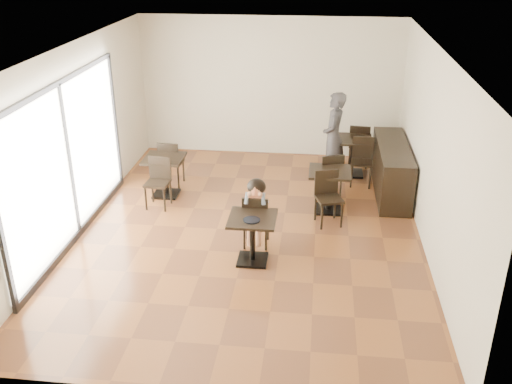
# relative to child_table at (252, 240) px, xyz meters

# --- Properties ---
(floor) EXTENTS (6.00, 8.00, 0.01)m
(floor) POSITION_rel_child_table_xyz_m (-0.18, 1.02, -0.39)
(floor) COLOR brown
(floor) RESTS_ON ground
(ceiling) EXTENTS (6.00, 8.00, 0.01)m
(ceiling) POSITION_rel_child_table_xyz_m (-0.18, 1.02, 2.81)
(ceiling) COLOR white
(ceiling) RESTS_ON floor
(wall_back) EXTENTS (6.00, 0.01, 3.20)m
(wall_back) POSITION_rel_child_table_xyz_m (-0.18, 5.02, 1.21)
(wall_back) COLOR silver
(wall_back) RESTS_ON floor
(wall_front) EXTENTS (6.00, 0.01, 3.20)m
(wall_front) POSITION_rel_child_table_xyz_m (-0.18, -2.98, 1.21)
(wall_front) COLOR silver
(wall_front) RESTS_ON floor
(wall_left) EXTENTS (0.01, 8.00, 3.20)m
(wall_left) POSITION_rel_child_table_xyz_m (-3.18, 1.02, 1.21)
(wall_left) COLOR silver
(wall_left) RESTS_ON floor
(wall_right) EXTENTS (0.01, 8.00, 3.20)m
(wall_right) POSITION_rel_child_table_xyz_m (2.82, 1.02, 1.21)
(wall_right) COLOR silver
(wall_right) RESTS_ON floor
(storefront_window) EXTENTS (0.04, 4.50, 2.60)m
(storefront_window) POSITION_rel_child_table_xyz_m (-3.15, 0.52, 1.01)
(storefront_window) COLOR white
(storefront_window) RESTS_ON floor
(child_table) EXTENTS (0.75, 0.75, 0.79)m
(child_table) POSITION_rel_child_table_xyz_m (0.00, 0.00, 0.00)
(child_table) COLOR black
(child_table) RESTS_ON floor
(child_chair) EXTENTS (0.43, 0.43, 0.95)m
(child_chair) POSITION_rel_child_table_xyz_m (0.00, 0.55, 0.08)
(child_chair) COLOR black
(child_chair) RESTS_ON floor
(child) EXTENTS (0.43, 0.60, 1.19)m
(child) POSITION_rel_child_table_xyz_m (0.00, 0.55, 0.20)
(child) COLOR slate
(child) RESTS_ON child_chair
(plate) EXTENTS (0.27, 0.27, 0.02)m
(plate) POSITION_rel_child_table_xyz_m (0.00, -0.10, 0.40)
(plate) COLOR black
(plate) RESTS_ON child_table
(pizza_slice) EXTENTS (0.28, 0.21, 0.06)m
(pizza_slice) POSITION_rel_child_table_xyz_m (0.00, 0.36, 0.64)
(pizza_slice) COLOR #E3A96D
(pizza_slice) RESTS_ON child
(adult_patron) EXTENTS (0.52, 0.73, 1.90)m
(adult_patron) POSITION_rel_child_table_xyz_m (1.29, 3.57, 0.55)
(adult_patron) COLOR #3F3E43
(adult_patron) RESTS_ON floor
(cafe_table_mid) EXTENTS (0.98, 0.98, 0.82)m
(cafe_table_mid) POSITION_rel_child_table_xyz_m (1.21, 2.00, 0.01)
(cafe_table_mid) COLOR black
(cafe_table_mid) RESTS_ON floor
(cafe_table_left) EXTENTS (0.82, 0.82, 0.81)m
(cafe_table_left) POSITION_rel_child_table_xyz_m (-2.04, 2.35, 0.01)
(cafe_table_left) COLOR black
(cafe_table_left) RESTS_ON floor
(cafe_table_back) EXTENTS (0.85, 0.85, 0.83)m
(cafe_table_back) POSITION_rel_child_table_xyz_m (1.73, 3.87, 0.02)
(cafe_table_back) COLOR black
(cafe_table_back) RESTS_ON floor
(chair_mid_a) EXTENTS (0.56, 0.56, 0.98)m
(chair_mid_a) POSITION_rel_child_table_xyz_m (1.21, 2.55, 0.10)
(chair_mid_a) COLOR black
(chair_mid_a) RESTS_ON floor
(chair_mid_b) EXTENTS (0.56, 0.56, 0.98)m
(chair_mid_b) POSITION_rel_child_table_xyz_m (1.21, 1.45, 0.10)
(chair_mid_b) COLOR black
(chair_mid_b) RESTS_ON floor
(chair_left_a) EXTENTS (0.47, 0.47, 0.97)m
(chair_left_a) POSITION_rel_child_table_xyz_m (-2.04, 2.90, 0.09)
(chair_left_a) COLOR black
(chair_left_a) RESTS_ON floor
(chair_left_b) EXTENTS (0.47, 0.47, 0.97)m
(chair_left_b) POSITION_rel_child_table_xyz_m (-2.04, 1.80, 0.09)
(chair_left_b) COLOR black
(chair_left_b) RESTS_ON floor
(chair_back_a) EXTENTS (0.49, 0.49, 1.00)m
(chair_back_a) POSITION_rel_child_table_xyz_m (1.90, 4.42, 0.10)
(chair_back_a) COLOR black
(chair_back_a) RESTS_ON floor
(chair_back_b) EXTENTS (0.49, 0.49, 1.00)m
(chair_back_b) POSITION_rel_child_table_xyz_m (1.90, 3.32, 0.10)
(chair_back_b) COLOR black
(chair_back_b) RESTS_ON floor
(service_counter) EXTENTS (0.60, 2.40, 1.00)m
(service_counter) POSITION_rel_child_table_xyz_m (2.47, 3.02, 0.11)
(service_counter) COLOR black
(service_counter) RESTS_ON floor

